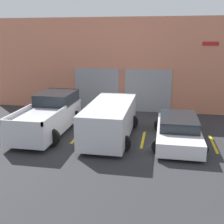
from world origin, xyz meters
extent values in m
plane|color=#2D2D30|center=(0.00, 0.00, 0.00)|extent=(28.00, 28.00, 0.00)
cube|color=#D17A5B|center=(0.00, 3.30, 2.86)|extent=(17.81, 0.60, 5.72)
cube|color=#939399|center=(-1.82, 2.96, 1.33)|extent=(2.84, 0.08, 2.65)
cube|color=#939399|center=(1.42, 2.96, 1.33)|extent=(2.84, 0.08, 2.65)
cube|color=#B21E19|center=(4.90, 2.97, 4.19)|extent=(0.90, 0.03, 0.22)
cube|color=silver|center=(-3.09, -2.06, 0.71)|extent=(1.87, 5.09, 0.98)
cube|color=#1E2328|center=(-3.09, -0.66, 1.49)|extent=(1.72, 2.29, 0.59)
cube|color=silver|center=(-3.98, -3.21, 1.29)|extent=(0.08, 2.80, 0.18)
cube|color=silver|center=(-2.20, -3.21, 1.29)|extent=(0.08, 2.80, 0.18)
cube|color=silver|center=(-3.09, -4.57, 1.29)|extent=(1.87, 0.08, 0.18)
cylinder|color=black|center=(-3.91, -0.48, 0.40)|extent=(0.79, 0.22, 0.79)
cylinder|color=black|center=(-2.27, -0.48, 0.40)|extent=(0.79, 0.22, 0.79)
cylinder|color=black|center=(-3.91, -3.64, 0.40)|extent=(0.79, 0.22, 0.79)
cylinder|color=black|center=(-2.27, -3.64, 0.40)|extent=(0.79, 0.22, 0.79)
cube|color=white|center=(3.09, -2.06, 0.42)|extent=(1.84, 4.55, 0.57)
cube|color=#1E2328|center=(3.09, -1.95, 0.93)|extent=(1.62, 2.50, 0.45)
cylinder|color=black|center=(2.28, -0.65, 0.30)|extent=(0.60, 0.22, 0.60)
cylinder|color=black|center=(3.90, -0.65, 0.30)|extent=(0.60, 0.22, 0.60)
cylinder|color=black|center=(2.28, -3.47, 0.30)|extent=(0.60, 0.22, 0.60)
cylinder|color=black|center=(3.90, -3.47, 0.30)|extent=(0.60, 0.22, 0.60)
cube|color=silver|center=(0.00, -2.06, 0.90)|extent=(1.87, 4.93, 1.45)
cube|color=#1E2328|center=(0.00, 0.35, 1.39)|extent=(1.68, 0.06, 0.28)
cylinder|color=black|center=(-0.82, -0.53, 0.34)|extent=(0.69, 0.22, 0.69)
cylinder|color=black|center=(0.82, -0.53, 0.34)|extent=(0.69, 0.22, 0.69)
cylinder|color=black|center=(-0.82, -3.59, 0.34)|extent=(0.69, 0.22, 0.69)
cylinder|color=black|center=(0.82, -3.59, 0.34)|extent=(0.69, 0.22, 0.69)
cube|color=gold|center=(-4.63, -2.06, 0.00)|extent=(0.12, 2.20, 0.01)
cube|color=gold|center=(-1.54, -2.06, 0.00)|extent=(0.12, 2.20, 0.01)
cube|color=gold|center=(1.54, -2.06, 0.00)|extent=(0.12, 2.20, 0.01)
cube|color=gold|center=(4.63, -2.06, 0.00)|extent=(0.12, 2.20, 0.01)
camera|label=1|loc=(2.33, -14.23, 4.54)|focal=45.00mm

